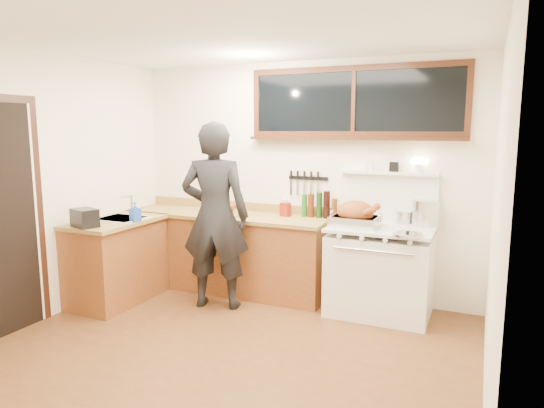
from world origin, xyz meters
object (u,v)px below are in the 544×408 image
at_px(vintage_stove, 380,269).
at_px(man, 215,216).
at_px(cutting_board, 226,210).
at_px(roast_turkey, 356,216).

xyz_separation_m(vintage_stove, man, (-1.62, -0.50, 0.51)).
distance_m(cutting_board, roast_turkey, 1.51).
height_order(vintage_stove, man, man).
distance_m(vintage_stove, roast_turkey, 0.60).
bearing_deg(roast_turkey, vintage_stove, 13.25).
bearing_deg(vintage_stove, man, -162.79).
height_order(man, roast_turkey, man).
relative_size(man, roast_turkey, 3.78).
height_order(cutting_board, roast_turkey, roast_turkey).
distance_m(man, cutting_board, 0.48).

